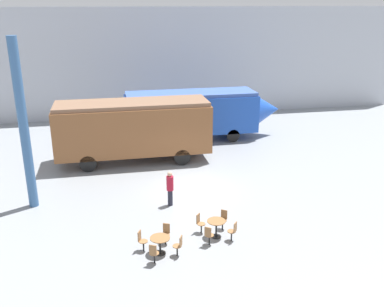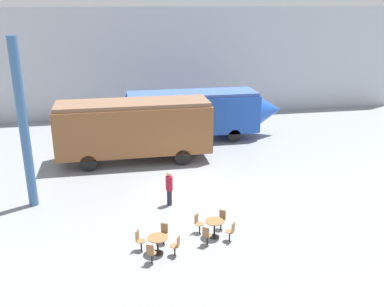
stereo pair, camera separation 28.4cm
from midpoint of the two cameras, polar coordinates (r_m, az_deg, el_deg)
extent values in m
plane|color=gray|center=(22.76, -0.17, -4.65)|extent=(80.00, 80.00, 0.00)
cube|color=#B2B7C1|center=(36.55, -5.10, 11.88)|extent=(44.00, 0.15, 9.00)
cube|color=blue|center=(30.40, -0.41, 5.37)|extent=(9.20, 2.82, 2.57)
cone|color=blue|center=(31.92, 9.55, 5.79)|extent=(2.00, 2.44, 2.44)
cube|color=#3A579D|center=(30.09, -0.42, 7.97)|extent=(9.01, 2.60, 0.24)
cylinder|color=black|center=(30.17, 5.24, 2.36)|extent=(0.92, 0.12, 0.92)
cylinder|color=black|center=(32.65, 3.90, 3.74)|extent=(0.92, 0.12, 0.92)
cylinder|color=black|center=(29.11, -5.23, 1.72)|extent=(0.92, 0.12, 0.92)
cylinder|color=black|center=(31.68, -5.79, 3.19)|extent=(0.92, 0.12, 0.92)
cube|color=brown|center=(26.25, -8.15, 3.30)|extent=(9.25, 2.85, 2.86)
cube|color=brown|center=(25.87, -8.32, 6.60)|extent=(9.06, 2.62, 0.24)
cylinder|color=black|center=(25.74, -1.61, -0.53)|extent=(0.99, 0.12, 0.99)
cylinder|color=black|center=(28.29, -2.57, 1.33)|extent=(0.99, 0.12, 0.99)
cylinder|color=black|center=(25.46, -14.02, -1.37)|extent=(0.99, 0.12, 0.99)
cylinder|color=black|center=(28.03, -13.85, 0.58)|extent=(0.99, 0.12, 0.99)
cylinder|color=black|center=(18.36, 2.77, -10.99)|extent=(0.44, 0.44, 0.02)
cylinder|color=black|center=(18.18, 2.79, -10.00)|extent=(0.08, 0.08, 0.70)
cylinder|color=olive|center=(18.00, 2.81, -8.99)|extent=(0.78, 0.78, 0.03)
cylinder|color=black|center=(17.32, -4.72, -13.08)|extent=(0.44, 0.44, 0.02)
cylinder|color=black|center=(17.14, -4.76, -12.14)|extent=(0.08, 0.08, 0.65)
cylinder|color=olive|center=(16.97, -4.79, -11.16)|extent=(0.79, 0.79, 0.03)
cylinder|color=black|center=(18.81, 3.65, -9.50)|extent=(0.06, 0.06, 0.42)
cylinder|color=olive|center=(18.70, 3.66, -8.90)|extent=(0.36, 0.36, 0.03)
cube|color=olive|center=(18.72, 3.87, -8.09)|extent=(0.25, 0.21, 0.42)
cylinder|color=black|center=(18.51, 0.80, -9.98)|extent=(0.06, 0.06, 0.42)
cylinder|color=olive|center=(18.40, 0.81, -9.37)|extent=(0.36, 0.36, 0.03)
cube|color=olive|center=(18.35, 0.37, -8.65)|extent=(0.21, 0.25, 0.42)
cylinder|color=black|center=(17.71, 1.86, -11.45)|extent=(0.06, 0.06, 0.42)
cylinder|color=olive|center=(17.60, 1.87, -10.82)|extent=(0.36, 0.36, 0.03)
cube|color=olive|center=(17.37, 1.66, -10.41)|extent=(0.25, 0.21, 0.42)
cylinder|color=black|center=(18.03, 4.82, -10.91)|extent=(0.06, 0.06, 0.42)
cylinder|color=olive|center=(17.92, 4.85, -10.29)|extent=(0.36, 0.36, 0.03)
cube|color=olive|center=(17.76, 5.33, -9.77)|extent=(0.21, 0.25, 0.42)
cylinder|color=black|center=(17.03, -2.47, -12.86)|extent=(0.06, 0.06, 0.42)
cylinder|color=olive|center=(16.91, -2.48, -12.21)|extent=(0.36, 0.36, 0.03)
cube|color=olive|center=(16.75, -1.98, -11.63)|extent=(0.16, 0.28, 0.42)
cylinder|color=black|center=(17.77, -4.02, -11.38)|extent=(0.06, 0.06, 0.42)
cylinder|color=olive|center=(17.66, -4.03, -10.76)|extent=(0.36, 0.36, 0.03)
cube|color=olive|center=(17.67, -3.90, -9.88)|extent=(0.28, 0.16, 0.42)
cylinder|color=black|center=(17.42, -6.95, -12.18)|extent=(0.06, 0.06, 0.42)
cylinder|color=olive|center=(17.31, -6.99, -11.55)|extent=(0.36, 0.36, 0.03)
cube|color=olive|center=(17.24, -7.50, -10.83)|extent=(0.16, 0.28, 0.42)
cylinder|color=black|center=(16.66, -5.52, -13.74)|extent=(0.06, 0.06, 0.42)
cylinder|color=olive|center=(16.54, -5.55, -13.09)|extent=(0.36, 0.36, 0.03)
cube|color=olive|center=(16.30, -5.76, -12.70)|extent=(0.28, 0.16, 0.42)
cylinder|color=#262633|center=(20.82, -3.31, -5.89)|extent=(0.24, 0.24, 0.80)
cylinder|color=#B2192D|center=(20.50, -3.35, -3.97)|extent=(0.34, 0.34, 0.71)
sphere|color=tan|center=(20.32, -3.38, -2.75)|extent=(0.23, 0.23, 0.23)
cylinder|color=#386093|center=(20.98, -21.91, 3.40)|extent=(0.44, 0.44, 8.00)
camera|label=1|loc=(0.14, -90.35, -0.12)|focal=40.00mm
camera|label=2|loc=(0.14, 89.65, 0.12)|focal=40.00mm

